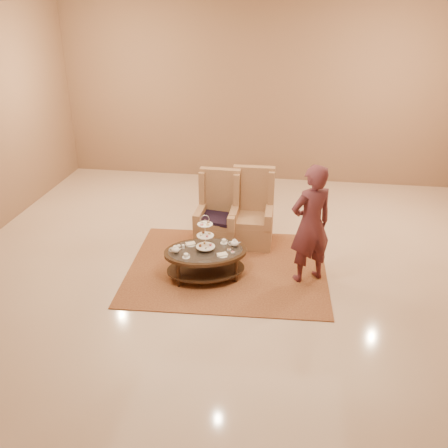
% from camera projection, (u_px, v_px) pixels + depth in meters
% --- Properties ---
extents(ground, '(8.00, 8.00, 0.00)m').
position_uv_depth(ground, '(229.00, 272.00, 7.12)').
color(ground, beige).
rests_on(ground, ground).
extents(ceiling, '(8.00, 8.00, 0.02)m').
position_uv_depth(ceiling, '(229.00, 272.00, 7.12)').
color(ceiling, beige).
rests_on(ceiling, ground).
extents(wall_back, '(8.00, 0.04, 3.50)m').
position_uv_depth(wall_back, '(257.00, 95.00, 9.95)').
color(wall_back, '#926B4F').
rests_on(wall_back, ground).
extents(rug, '(2.93, 2.49, 0.01)m').
position_uv_depth(rug, '(228.00, 268.00, 7.21)').
color(rug, '#9A6336').
rests_on(rug, ground).
extents(tea_table, '(1.32, 1.08, 0.95)m').
position_uv_depth(tea_table, '(206.00, 255.00, 6.85)').
color(tea_table, black).
rests_on(tea_table, ground).
extents(armchair_left, '(0.65, 0.67, 1.17)m').
position_uv_depth(armchair_left, '(218.00, 220.00, 7.78)').
color(armchair_left, '#A3734D').
rests_on(armchair_left, ground).
extents(armchair_right, '(0.65, 0.67, 1.19)m').
position_uv_depth(armchair_right, '(252.00, 218.00, 7.83)').
color(armchair_right, '#A3734D').
rests_on(armchair_right, ground).
extents(person, '(0.73, 0.66, 1.67)m').
position_uv_depth(person, '(311.00, 225.00, 6.59)').
color(person, '#4F2127').
rests_on(person, ground).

